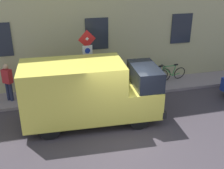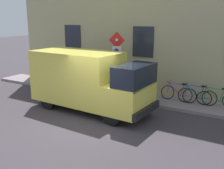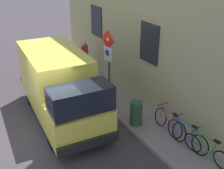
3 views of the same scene
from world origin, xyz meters
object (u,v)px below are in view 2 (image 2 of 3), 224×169
object	(u,v)px
pedestrian	(68,69)
litter_bin	(152,92)
sign_post_stacked	(117,55)
bicycle_purple	(178,93)
bicycle_blue	(197,96)
delivery_van	(88,80)
bicycle_green	(217,99)

from	to	relation	value
pedestrian	litter_bin	bearing A→B (deg)	124.08
sign_post_stacked	bicycle_purple	xyz separation A→B (m)	(0.84, -2.77, -1.65)
bicycle_blue	pedestrian	distance (m)	7.12
bicycle_purple	litter_bin	world-z (taller)	litter_bin
sign_post_stacked	bicycle_purple	bearing A→B (deg)	-73.17
delivery_van	bicycle_purple	bearing A→B (deg)	44.66
bicycle_blue	pedestrian	xyz separation A→B (m)	(-0.27, 7.09, 0.56)
bicycle_green	bicycle_purple	xyz separation A→B (m)	(0.00, 1.69, 0.00)
sign_post_stacked	delivery_van	xyz separation A→B (m)	(-1.91, 0.30, -0.83)
delivery_van	pedestrian	distance (m)	4.03
bicycle_blue	bicycle_green	bearing A→B (deg)	176.22
bicycle_purple	litter_bin	distance (m)	1.22
sign_post_stacked	litter_bin	distance (m)	2.38
bicycle_purple	bicycle_green	bearing A→B (deg)	-176.13
pedestrian	litter_bin	distance (m)	5.29
delivery_van	bicycle_purple	size ratio (longest dim) A/B	3.16
delivery_van	litter_bin	xyz separation A→B (m)	(2.04, -2.08, -0.74)
bicycle_green	bicycle_purple	world-z (taller)	same
bicycle_green	bicycle_blue	distance (m)	0.85
sign_post_stacked	bicycle_blue	size ratio (longest dim) A/B	1.75
sign_post_stacked	bicycle_blue	distance (m)	4.07
delivery_van	bicycle_blue	distance (m)	4.86
sign_post_stacked	pedestrian	bearing A→B (deg)	80.72
litter_bin	bicycle_green	bearing A→B (deg)	-75.38
delivery_van	pedestrian	size ratio (longest dim) A/B	3.15
delivery_van	bicycle_green	xyz separation A→B (m)	(2.75, -4.77, -0.82)
sign_post_stacked	bicycle_green	distance (m)	4.83
bicycle_blue	litter_bin	world-z (taller)	litter_bin
pedestrian	litter_bin	xyz separation A→B (m)	(-0.43, -5.25, -0.48)
delivery_van	bicycle_green	bearing A→B (deg)	32.85
bicycle_blue	bicycle_purple	bearing A→B (deg)	-3.82
sign_post_stacked	bicycle_purple	size ratio (longest dim) A/B	1.75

